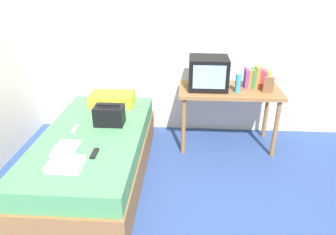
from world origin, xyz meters
TOP-DOWN VIEW (x-y plane):
  - ground_plane at (0.00, 0.00)m, footprint 8.00×8.00m
  - wall_back at (0.00, 2.00)m, footprint 5.20×0.10m
  - bed at (-0.86, 0.78)m, footprint 1.00×2.00m
  - desk at (0.56, 1.54)m, footprint 1.16×0.60m
  - tv at (0.30, 1.54)m, footprint 0.44×0.39m
  - water_bottle at (0.63, 1.42)m, footprint 0.06×0.06m
  - book_row at (0.87, 1.61)m, footprint 0.28×0.16m
  - picture_frame at (0.96, 1.42)m, footprint 0.11×0.02m
  - pillow at (-0.82, 1.50)m, footprint 0.50×0.31m
  - handbag at (-0.73, 0.98)m, footprint 0.30×0.20m
  - magazine at (-1.01, 0.46)m, footprint 0.21×0.29m
  - remote_dark at (-0.72, 0.37)m, footprint 0.04×0.16m
  - remote_silver at (-1.05, 0.83)m, footprint 0.04×0.14m
  - folded_towel at (-0.90, 0.17)m, footprint 0.28×0.22m

SIDE VIEW (x-z plane):
  - ground_plane at x=0.00m, z-range 0.00..0.00m
  - bed at x=-0.86m, z-range 0.00..0.51m
  - magazine at x=-1.01m, z-range 0.52..0.52m
  - remote_dark at x=-0.72m, z-range 0.52..0.54m
  - remote_silver at x=-1.05m, z-range 0.52..0.54m
  - folded_towel at x=-0.90m, z-range 0.52..0.57m
  - pillow at x=-0.82m, z-range 0.52..0.66m
  - handbag at x=-0.73m, z-range 0.50..0.73m
  - desk at x=0.56m, z-range 0.28..1.01m
  - picture_frame at x=0.96m, z-range 0.74..0.92m
  - water_bottle at x=0.63m, z-range 0.74..0.95m
  - book_row at x=0.87m, z-range 0.73..0.97m
  - tv at x=0.30m, z-range 0.74..1.10m
  - wall_back at x=0.00m, z-range 0.00..2.60m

